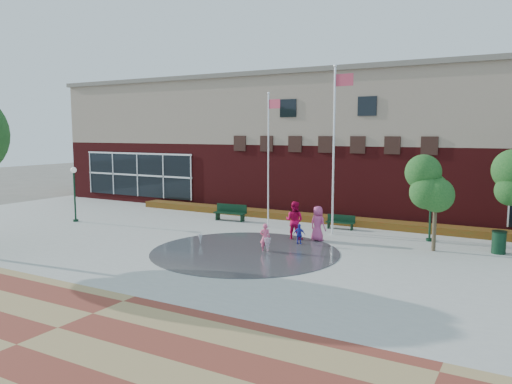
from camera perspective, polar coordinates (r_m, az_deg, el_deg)
The scene contains 20 objects.
ground at distance 19.96m, azimuth -5.72°, elevation -8.64°, with size 120.00×120.00×0.00m, color #666056.
plaza_concrete at distance 23.24m, azimuth 0.00°, elevation -6.37°, with size 46.00×18.00×0.01m, color #A8A8A0.
paver_band at distance 15.09m, azimuth -21.72°, elevation -14.27°, with size 46.00×6.00×0.01m, color brown.
splash_pad at distance 22.40m, azimuth -1.27°, elevation -6.88°, with size 8.40×8.40×0.01m, color #383A3D.
library_building at distance 35.00m, azimuth 10.97°, elevation 5.62°, with size 44.40×10.40×9.20m.
flower_bed at distance 29.95m, azimuth 7.18°, elevation -3.43°, with size 26.00×1.20×0.40m, color #9B1C0A.
flagpole_left at distance 27.64m, azimuth 1.49°, elevation 4.48°, with size 0.87×0.25×7.50m.
flagpole_right at distance 25.94m, azimuth 8.99°, elevation 5.78°, with size 1.08×0.18×8.72m.
lamp_left at distance 31.44m, azimuth -20.05°, elevation 0.44°, with size 0.35×0.35×3.28m.
lamp_right at distance 25.63m, azimuth 19.37°, elevation -0.73°, with size 0.36×0.36×3.39m.
bench_left at distance 30.07m, azimuth -2.97°, elevation -2.72°, with size 2.04×0.77×1.00m.
bench_mid at distance 27.87m, azimuth 9.61°, elevation -3.71°, with size 1.60×0.54×0.79m.
trash_can at distance 24.41m, azimuth 26.01°, elevation -5.18°, with size 0.63×0.63×1.03m.
tree_mid at distance 23.43m, azimuth 19.91°, elevation 1.04°, with size 2.53×2.53×4.27m.
water_jet_a at distance 22.25m, azimuth 1.30°, elevation -6.98°, with size 0.33×0.33×0.63m, color white.
water_jet_b at distance 23.96m, azimuth -6.37°, elevation -6.01°, with size 0.21×0.21×0.48m, color white.
child_splash at distance 22.35m, azimuth 1.05°, elevation -5.23°, with size 0.47×0.31×1.28m, color #F25682.
adult_red at distance 24.88m, azimuth 4.40°, elevation -3.26°, with size 0.93×0.73×1.92m, color #C50740.
adult_pink at distance 24.63m, azimuth 7.08°, elevation -3.61°, with size 0.85×0.55×1.73m, color #C1437F.
child_blue at distance 23.79m, azimuth 4.98°, elevation -4.86°, with size 0.59×0.24×1.00m, color #282FB4.
Camera 1 is at (11.12, -15.70, 5.32)m, focal length 35.00 mm.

